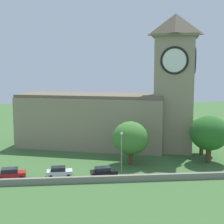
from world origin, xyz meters
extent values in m
plane|color=#3D6633|center=(0.00, 15.00, 0.00)|extent=(200.00, 200.00, 0.00)
cube|color=gray|center=(-2.87, 21.92, 5.74)|extent=(35.05, 21.12, 11.47)
cube|color=#675C4A|center=(-2.87, 21.92, 11.82)|extent=(34.77, 20.21, 0.70)
cube|color=gray|center=(14.84, 16.41, 12.24)|extent=(10.18, 10.18, 24.48)
cube|color=#736753|center=(14.84, 16.41, 24.73)|extent=(11.81, 11.81, 0.50)
pyramid|color=brown|center=(14.84, 16.41, 27.22)|extent=(10.69, 10.69, 4.47)
cylinder|color=white|center=(13.61, 12.47, 19.59)|extent=(5.01, 1.66, 5.21)
torus|color=black|center=(13.61, 12.47, 19.59)|extent=(5.56, 2.13, 5.67)
cylinder|color=white|center=(18.78, 15.18, 19.59)|extent=(1.66, 5.01, 5.21)
torus|color=black|center=(18.78, 15.18, 19.59)|extent=(2.13, 5.56, 5.67)
cube|color=gray|center=(0.00, -2.92, 0.52)|extent=(49.67, 0.70, 1.05)
cube|color=red|center=(-16.95, 0.15, 0.75)|extent=(4.84, 2.42, 0.83)
cube|color=#1E232B|center=(-17.18, 0.12, 1.49)|extent=(2.78, 1.96, 0.66)
cylinder|color=black|center=(-15.49, 1.28, 0.33)|extent=(0.70, 0.42, 0.67)
cylinder|color=black|center=(-15.27, -0.61, 0.33)|extent=(0.70, 0.42, 0.67)
cylinder|color=black|center=(-18.63, 0.91, 0.33)|extent=(0.70, 0.42, 0.67)
cylinder|color=black|center=(-18.41, -0.98, 0.33)|extent=(0.70, 0.42, 0.67)
cube|color=silver|center=(-9.10, 0.46, 0.71)|extent=(4.33, 2.08, 0.79)
cube|color=#1E232B|center=(-9.31, 0.45, 1.43)|extent=(2.45, 1.77, 0.63)
cylinder|color=black|center=(-7.70, 1.47, 0.32)|extent=(0.65, 0.37, 0.63)
cylinder|color=black|center=(-7.61, -0.41, 0.32)|extent=(0.65, 0.37, 0.63)
cylinder|color=black|center=(-10.58, 1.33, 0.32)|extent=(0.65, 0.37, 0.63)
cylinder|color=black|center=(-10.49, -0.55, 0.32)|extent=(0.65, 0.37, 0.63)
cube|color=black|center=(-1.69, -0.16, 0.69)|extent=(4.63, 2.59, 0.76)
cube|color=#1E232B|center=(-1.91, -0.19, 1.37)|extent=(2.69, 2.04, 0.60)
cylinder|color=black|center=(-0.39, 1.02, 0.30)|extent=(0.66, 0.44, 0.61)
cylinder|color=black|center=(-0.07, -0.82, 0.30)|extent=(0.66, 0.44, 0.61)
cylinder|color=black|center=(-3.32, 0.51, 0.30)|extent=(0.66, 0.44, 0.61)
cylinder|color=black|center=(-3.00, -1.33, 0.30)|extent=(0.66, 0.44, 0.61)
cylinder|color=#9EA0A5|center=(1.57, 2.20, 3.30)|extent=(0.14, 0.14, 6.61)
sphere|color=#F4EFCC|center=(1.57, 2.20, 6.83)|extent=(0.44, 0.44, 0.44)
cylinder|color=brown|center=(19.79, 12.12, 1.44)|extent=(0.81, 0.81, 2.88)
ellipsoid|color=#286023|center=(19.79, 12.12, 5.06)|extent=(5.80, 5.80, 5.22)
cylinder|color=brown|center=(18.98, 6.26, 1.51)|extent=(1.03, 1.03, 3.03)
ellipsoid|color=#286023|center=(18.98, 6.26, 5.78)|extent=(7.34, 7.34, 6.61)
cylinder|color=brown|center=(3.87, 6.44, 1.27)|extent=(0.96, 0.96, 2.54)
ellipsoid|color=#427A33|center=(3.87, 6.44, 5.12)|extent=(6.89, 6.89, 6.20)
camera|label=1|loc=(-5.68, -54.12, 18.35)|focal=53.52mm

